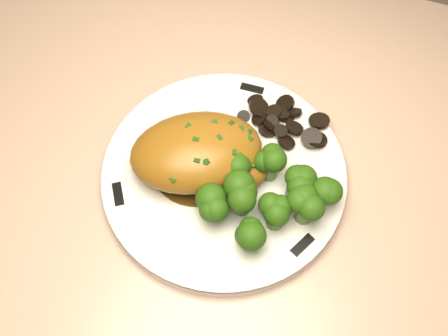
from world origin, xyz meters
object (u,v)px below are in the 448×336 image
(chicken_breast, at_px, (201,154))
(broccoli_florets, at_px, (263,193))
(counter, at_px, (382,309))
(plate, at_px, (224,176))

(chicken_breast, relative_size, broccoli_florets, 1.24)
(counter, xyz_separation_m, chicken_breast, (-0.32, -0.06, 0.50))
(counter, height_order, broccoli_florets, counter)
(chicken_breast, height_order, broccoli_florets, chicken_breast)
(broccoli_florets, bearing_deg, chicken_breast, 163.56)
(chicken_breast, xyz_separation_m, broccoli_florets, (0.08, -0.02, -0.00))
(counter, relative_size, broccoli_florets, 14.36)
(broccoli_florets, bearing_deg, plate, 155.26)
(counter, bearing_deg, broccoli_florets, -161.45)
(plate, bearing_deg, broccoli_florets, -24.74)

